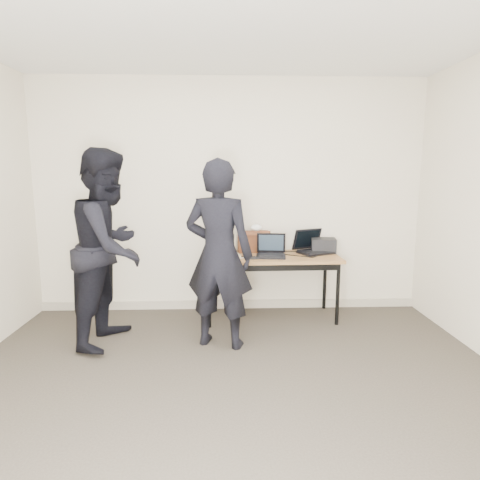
{
  "coord_description": "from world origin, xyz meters",
  "views": [
    {
      "loc": [
        -0.04,
        -2.44,
        1.64
      ],
      "look_at": [
        0.1,
        1.6,
        0.95
      ],
      "focal_mm": 30.0,
      "sensor_mm": 36.0,
      "label": 1
    }
  ],
  "objects_px": {
    "laptop_beige": "(224,252)",
    "equipment_box": "(323,245)",
    "laptop_right": "(312,247)",
    "leather_satchel": "(254,241)",
    "person_typist": "(219,255)",
    "person_observer": "(110,247)",
    "laptop_center": "(271,251)",
    "desk": "(271,261)"
  },
  "relations": [
    {
      "from": "laptop_center",
      "to": "person_observer",
      "type": "bearing_deg",
      "value": -154.59
    },
    {
      "from": "equipment_box",
      "to": "person_typist",
      "type": "relative_size",
      "value": 0.16
    },
    {
      "from": "equipment_box",
      "to": "person_observer",
      "type": "height_order",
      "value": "person_observer"
    },
    {
      "from": "laptop_beige",
      "to": "person_typist",
      "type": "height_order",
      "value": "person_typist"
    },
    {
      "from": "laptop_beige",
      "to": "person_typist",
      "type": "relative_size",
      "value": 0.21
    },
    {
      "from": "leather_satchel",
      "to": "person_observer",
      "type": "height_order",
      "value": "person_observer"
    },
    {
      "from": "laptop_beige",
      "to": "person_typist",
      "type": "xyz_separation_m",
      "value": [
        -0.04,
        -0.68,
        0.11
      ]
    },
    {
      "from": "desk",
      "to": "laptop_beige",
      "type": "height_order",
      "value": "laptop_beige"
    },
    {
      "from": "laptop_right",
      "to": "equipment_box",
      "type": "bearing_deg",
      "value": -10.97
    },
    {
      "from": "laptop_center",
      "to": "person_typist",
      "type": "xyz_separation_m",
      "value": [
        -0.56,
        -0.68,
        0.11
      ]
    },
    {
      "from": "laptop_beige",
      "to": "laptop_center",
      "type": "height_order",
      "value": "laptop_beige"
    },
    {
      "from": "person_typist",
      "to": "desk",
      "type": "bearing_deg",
      "value": -113.12
    },
    {
      "from": "laptop_right",
      "to": "person_observer",
      "type": "bearing_deg",
      "value": 174.24
    },
    {
      "from": "laptop_beige",
      "to": "equipment_box",
      "type": "distance_m",
      "value": 1.18
    },
    {
      "from": "person_typist",
      "to": "person_observer",
      "type": "bearing_deg",
      "value": 8.11
    },
    {
      "from": "laptop_beige",
      "to": "laptop_right",
      "type": "xyz_separation_m",
      "value": [
        1.02,
        0.18,
        0.01
      ]
    },
    {
      "from": "laptop_right",
      "to": "leather_satchel",
      "type": "height_order",
      "value": "laptop_right"
    },
    {
      "from": "leather_satchel",
      "to": "person_observer",
      "type": "xyz_separation_m",
      "value": [
        -1.43,
        -0.78,
        0.08
      ]
    },
    {
      "from": "laptop_center",
      "to": "person_observer",
      "type": "xyz_separation_m",
      "value": [
        -1.6,
        -0.53,
        0.15
      ]
    },
    {
      "from": "laptop_right",
      "to": "equipment_box",
      "type": "relative_size",
      "value": 1.72
    },
    {
      "from": "desk",
      "to": "person_observer",
      "type": "xyz_separation_m",
      "value": [
        -1.61,
        -0.56,
        0.27
      ]
    },
    {
      "from": "leather_satchel",
      "to": "person_typist",
      "type": "bearing_deg",
      "value": -117.02
    },
    {
      "from": "laptop_beige",
      "to": "laptop_center",
      "type": "xyz_separation_m",
      "value": [
        0.52,
        -0.0,
        0.01
      ]
    },
    {
      "from": "laptop_right",
      "to": "leather_satchel",
      "type": "distance_m",
      "value": 0.68
    },
    {
      "from": "laptop_right",
      "to": "person_typist",
      "type": "relative_size",
      "value": 0.27
    },
    {
      "from": "desk",
      "to": "equipment_box",
      "type": "height_order",
      "value": "equipment_box"
    },
    {
      "from": "leather_satchel",
      "to": "laptop_center",
      "type": "bearing_deg",
      "value": -59.85
    },
    {
      "from": "leather_satchel",
      "to": "equipment_box",
      "type": "distance_m",
      "value": 0.81
    },
    {
      "from": "desk",
      "to": "laptop_right",
      "type": "height_order",
      "value": "laptop_right"
    },
    {
      "from": "laptop_beige",
      "to": "leather_satchel",
      "type": "xyz_separation_m",
      "value": [
        0.35,
        0.25,
        0.08
      ]
    },
    {
      "from": "laptop_right",
      "to": "person_observer",
      "type": "height_order",
      "value": "person_observer"
    },
    {
      "from": "desk",
      "to": "person_typist",
      "type": "height_order",
      "value": "person_typist"
    },
    {
      "from": "leather_satchel",
      "to": "person_observer",
      "type": "relative_size",
      "value": 0.2
    },
    {
      "from": "leather_satchel",
      "to": "person_typist",
      "type": "relative_size",
      "value": 0.21
    },
    {
      "from": "equipment_box",
      "to": "laptop_right",
      "type": "bearing_deg",
      "value": -166.42
    },
    {
      "from": "leather_satchel",
      "to": "equipment_box",
      "type": "relative_size",
      "value": 1.36
    },
    {
      "from": "laptop_beige",
      "to": "laptop_right",
      "type": "distance_m",
      "value": 1.03
    },
    {
      "from": "leather_satchel",
      "to": "person_typist",
      "type": "distance_m",
      "value": 1.01
    },
    {
      "from": "laptop_right",
      "to": "desk",
      "type": "bearing_deg",
      "value": 173.31
    },
    {
      "from": "desk",
      "to": "laptop_right",
      "type": "relative_size",
      "value": 3.2
    },
    {
      "from": "laptop_right",
      "to": "laptop_beige",
      "type": "bearing_deg",
      "value": 165.5
    },
    {
      "from": "desk",
      "to": "equipment_box",
      "type": "relative_size",
      "value": 5.51
    }
  ]
}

